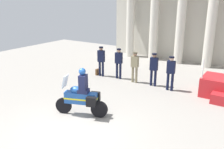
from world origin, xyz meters
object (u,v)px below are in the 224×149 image
object	(u,v)px
officer_in_row_1	(119,61)
officer_in_row_0	(101,59)
officer_in_row_2	(135,65)
briefcase_on_ground	(98,72)
officer_in_row_4	(171,71)
motorcycle_with_rider	(82,96)
officer_in_row_3	(154,67)

from	to	relation	value
officer_in_row_1	officer_in_row_0	bearing A→B (deg)	2.64
officer_in_row_0	officer_in_row_2	xyz separation A→B (m)	(2.13, 0.07, -0.04)
officer_in_row_2	briefcase_on_ground	distance (m)	2.58
officer_in_row_4	motorcycle_with_rider	bearing A→B (deg)	62.35
officer_in_row_2	officer_in_row_4	size ratio (longest dim) A/B	0.98
officer_in_row_2	officer_in_row_3	world-z (taller)	officer_in_row_3
officer_in_row_1	officer_in_row_3	distance (m)	2.10
officer_in_row_1	officer_in_row_3	world-z (taller)	same
officer_in_row_2	officer_in_row_0	bearing A→B (deg)	-3.20
officer_in_row_1	motorcycle_with_rider	distance (m)	4.74
officer_in_row_4	officer_in_row_3	bearing A→B (deg)	-13.94
officer_in_row_3	motorcycle_with_rider	size ratio (longest dim) A/B	0.85
officer_in_row_1	motorcycle_with_rider	xyz separation A→B (m)	(1.23, -4.57, -0.21)
officer_in_row_2	officer_in_row_4	distance (m)	2.01
officer_in_row_2	motorcycle_with_rider	distance (m)	4.50
briefcase_on_ground	officer_in_row_3	bearing A→B (deg)	1.01
officer_in_row_0	officer_in_row_2	distance (m)	2.13
officer_in_row_4	briefcase_on_ground	distance (m)	4.54
officer_in_row_1	motorcycle_with_rider	bearing A→B (deg)	99.89
officer_in_row_0	officer_in_row_3	world-z (taller)	officer_in_row_0
motorcycle_with_rider	briefcase_on_ground	size ratio (longest dim) A/B	5.57
officer_in_row_2	officer_in_row_3	distance (m)	1.06
officer_in_row_3	officer_in_row_0	bearing A→B (deg)	-2.81
officer_in_row_0	motorcycle_with_rider	bearing A→B (deg)	112.47
officer_in_row_4	motorcycle_with_rider	xyz separation A→B (m)	(-1.82, -4.40, -0.21)
officer_in_row_3	briefcase_on_ground	world-z (taller)	officer_in_row_3
officer_in_row_1	officer_in_row_4	distance (m)	3.06
officer_in_row_2	officer_in_row_3	xyz separation A→B (m)	(1.06, 0.06, 0.03)
officer_in_row_0	briefcase_on_ground	size ratio (longest dim) A/B	4.79
officer_in_row_4	motorcycle_with_rider	distance (m)	4.77
officer_in_row_3	officer_in_row_2	bearing A→B (deg)	-2.04
officer_in_row_1	briefcase_on_ground	size ratio (longest dim) A/B	4.74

